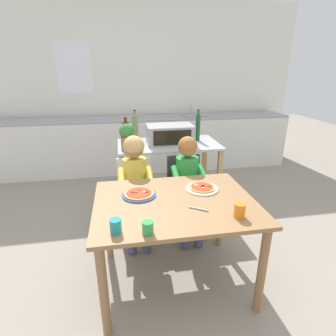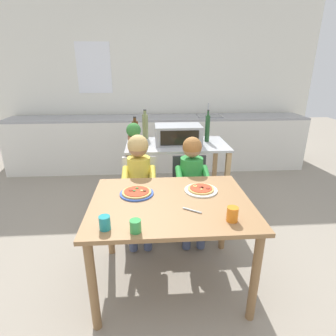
# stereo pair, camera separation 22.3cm
# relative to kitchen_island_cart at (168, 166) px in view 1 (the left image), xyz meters

# --- Properties ---
(ground_plane) EXTENTS (12.23, 12.23, 0.00)m
(ground_plane) POSITION_rel_kitchen_island_cart_xyz_m (-0.16, 0.06, -0.58)
(ground_plane) COLOR gray
(back_wall_tiled) EXTENTS (5.48, 0.13, 2.70)m
(back_wall_tiled) POSITION_rel_kitchen_island_cart_xyz_m (-0.16, 1.95, 0.77)
(back_wall_tiled) COLOR white
(back_wall_tiled) RESTS_ON ground
(kitchen_counter) EXTENTS (4.93, 0.60, 1.09)m
(kitchen_counter) POSITION_rel_kitchen_island_cart_xyz_m (-0.16, 1.54, -0.14)
(kitchen_counter) COLOR silver
(kitchen_counter) RESTS_ON ground
(kitchen_island_cart) EXTENTS (1.13, 0.64, 0.86)m
(kitchen_island_cart) POSITION_rel_kitchen_island_cart_xyz_m (0.00, 0.00, 0.00)
(kitchen_island_cart) COLOR #B7BABF
(kitchen_island_cart) RESTS_ON ground
(toaster_oven) EXTENTS (0.51, 0.34, 0.21)m
(toaster_oven) POSITION_rel_kitchen_island_cart_xyz_m (0.01, -0.00, 0.38)
(toaster_oven) COLOR #999BA0
(toaster_oven) RESTS_ON kitchen_island_cart
(bottle_squat_spirits) EXTENTS (0.07, 0.07, 0.35)m
(bottle_squat_spirits) POSITION_rel_kitchen_island_cart_xyz_m (-0.35, 0.24, 0.43)
(bottle_squat_spirits) COLOR olive
(bottle_squat_spirits) RESTS_ON kitchen_island_cart
(bottle_tall_green_wine) EXTENTS (0.07, 0.07, 0.29)m
(bottle_tall_green_wine) POSITION_rel_kitchen_island_cart_xyz_m (-0.47, 0.10, 0.41)
(bottle_tall_green_wine) COLOR #4C2D14
(bottle_tall_green_wine) RESTS_ON kitchen_island_cart
(bottle_slim_sauce) EXTENTS (0.05, 0.05, 0.36)m
(bottle_slim_sauce) POSITION_rel_kitchen_island_cart_xyz_m (0.36, 0.07, 0.43)
(bottle_slim_sauce) COLOR #1E4723
(bottle_slim_sauce) RESTS_ON kitchen_island_cart
(potted_herb_plant) EXTENTS (0.15, 0.15, 0.28)m
(potted_herb_plant) POSITION_rel_kitchen_island_cart_xyz_m (-0.47, -0.20, 0.43)
(potted_herb_plant) COLOR #9E5B3D
(potted_herb_plant) RESTS_ON kitchen_island_cart
(dining_table) EXTENTS (1.19, 0.92, 0.74)m
(dining_table) POSITION_rel_kitchen_island_cart_xyz_m (-0.16, -1.16, 0.06)
(dining_table) COLOR olive
(dining_table) RESTS_ON ground
(dining_chair_left) EXTENTS (0.36, 0.36, 0.81)m
(dining_chair_left) POSITION_rel_kitchen_island_cart_xyz_m (-0.41, -0.43, -0.10)
(dining_chair_left) COLOR silver
(dining_chair_left) RESTS_ON ground
(dining_chair_right) EXTENTS (0.36, 0.36, 0.81)m
(dining_chair_right) POSITION_rel_kitchen_island_cart_xyz_m (0.10, -0.44, -0.10)
(dining_chair_right) COLOR #333338
(dining_chair_right) RESTS_ON ground
(child_in_yellow_shirt) EXTENTS (0.32, 0.42, 1.06)m
(child_in_yellow_shirt) POSITION_rel_kitchen_island_cart_xyz_m (-0.41, -0.55, 0.11)
(child_in_yellow_shirt) COLOR #424C6B
(child_in_yellow_shirt) RESTS_ON ground
(child_in_green_shirt) EXTENTS (0.32, 0.42, 1.04)m
(child_in_green_shirt) POSITION_rel_kitchen_island_cart_xyz_m (0.10, -0.56, 0.08)
(child_in_green_shirt) COLOR #424C6B
(child_in_green_shirt) RESTS_ON ground
(pizza_plate_blue_rimmed) EXTENTS (0.26, 0.26, 0.03)m
(pizza_plate_blue_rimmed) POSITION_rel_kitchen_island_cart_xyz_m (-0.41, -1.03, 0.17)
(pizza_plate_blue_rimmed) COLOR #3356B7
(pizza_plate_blue_rimmed) RESTS_ON dining_table
(pizza_plate_white) EXTENTS (0.26, 0.26, 0.03)m
(pizza_plate_white) POSITION_rel_kitchen_island_cart_xyz_m (0.10, -1.01, 0.17)
(pizza_plate_white) COLOR white
(pizza_plate_white) RESTS_ON dining_table
(drinking_cup_green) EXTENTS (0.07, 0.07, 0.08)m
(drinking_cup_green) POSITION_rel_kitchen_island_cart_xyz_m (-0.40, -1.55, 0.20)
(drinking_cup_green) COLOR green
(drinking_cup_green) RESTS_ON dining_table
(drinking_cup_orange) EXTENTS (0.07, 0.07, 0.10)m
(drinking_cup_orange) POSITION_rel_kitchen_island_cart_xyz_m (0.21, -1.46, 0.21)
(drinking_cup_orange) COLOR orange
(drinking_cup_orange) RESTS_ON dining_table
(drinking_cup_teal) EXTENTS (0.07, 0.07, 0.09)m
(drinking_cup_teal) POSITION_rel_kitchen_island_cart_xyz_m (-0.59, -1.50, 0.20)
(drinking_cup_teal) COLOR teal
(drinking_cup_teal) RESTS_ON dining_table
(serving_spoon) EXTENTS (0.12, 0.09, 0.01)m
(serving_spoon) POSITION_rel_kitchen_island_cart_xyz_m (-0.02, -1.32, 0.17)
(serving_spoon) COLOR #B7BABF
(serving_spoon) RESTS_ON dining_table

